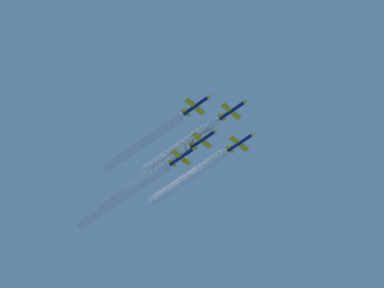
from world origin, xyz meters
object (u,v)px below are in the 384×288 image
Objects in this scene: jet_slot at (204,139)px; jet_high_trail at (183,156)px; jet_lead at (233,110)px; jet_left_wingman at (241,142)px; jet_right_wingman at (197,105)px.

jet_slot is 9.54m from jet_high_trail.
jet_slot is 1.00× the size of jet_high_trail.
jet_slot is at bearing -93.68° from jet_lead.
jet_left_wingman is at bearing -149.96° from jet_lead.
jet_lead reaches higher than jet_left_wingman.
jet_lead is 13.61m from jet_left_wingman.
jet_left_wingman reaches higher than jet_slot.
jet_lead reaches higher than jet_slot.
jet_high_trail is (11.07, -16.40, -3.61)m from jet_left_wingman.
jet_left_wingman is 1.00× the size of jet_right_wingman.
jet_left_wingman is (-11.73, -6.78, -1.27)m from jet_lead.
jet_lead is at bearing 147.82° from jet_right_wingman.
jet_left_wingman is 13.05m from jet_slot.
jet_right_wingman is (22.14, 0.24, 0.00)m from jet_left_wingman.
jet_right_wingman is 1.00× the size of jet_slot.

